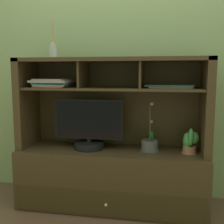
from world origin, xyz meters
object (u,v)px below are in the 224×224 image
(magazine_stack_left, at_px, (169,86))
(diffuser_bottle, at_px, (53,51))
(potted_fern, at_px, (190,142))
(magazine_stack_centre, at_px, (53,83))
(tv_monitor, at_px, (89,129))
(media_console, at_px, (112,161))
(potted_orchid, at_px, (150,145))

(magazine_stack_left, xyz_separation_m, diffuser_bottle, (-0.96, -0.02, 0.29))
(potted_fern, distance_m, magazine_stack_centre, 1.20)
(tv_monitor, height_order, magazine_stack_centre, magazine_stack_centre)
(diffuser_bottle, bearing_deg, potted_fern, -1.34)
(media_console, distance_m, diffuser_bottle, 1.05)
(tv_monitor, distance_m, potted_fern, 0.82)
(media_console, height_order, tv_monitor, media_console)
(tv_monitor, xyz_separation_m, potted_orchid, (0.51, 0.02, -0.12))
(media_console, relative_size, magazine_stack_left, 3.99)
(tv_monitor, bearing_deg, diffuser_bottle, 174.01)
(magazine_stack_left, bearing_deg, tv_monitor, -175.63)
(potted_orchid, distance_m, diffuser_bottle, 1.12)
(potted_orchid, relative_size, magazine_stack_centre, 1.15)
(potted_fern, bearing_deg, tv_monitor, -179.59)
(potted_orchid, height_order, potted_fern, potted_orchid)
(media_console, xyz_separation_m, potted_fern, (0.63, -0.02, 0.20))
(magazine_stack_centre, xyz_separation_m, diffuser_bottle, (-0.02, 0.06, 0.26))
(potted_orchid, distance_m, potted_fern, 0.32)
(tv_monitor, relative_size, magazine_stack_centre, 1.67)
(media_console, xyz_separation_m, magazine_stack_centre, (-0.48, -0.06, 0.66))
(tv_monitor, xyz_separation_m, magazine_stack_left, (0.65, 0.05, 0.35))
(tv_monitor, xyz_separation_m, diffuser_bottle, (-0.31, 0.03, 0.64))
(diffuser_bottle, bearing_deg, media_console, -0.55)
(tv_monitor, bearing_deg, magazine_stack_left, 4.37)
(tv_monitor, height_order, magazine_stack_left, magazine_stack_left)
(magazine_stack_left, bearing_deg, diffuser_bottle, -178.97)
(diffuser_bottle, bearing_deg, magazine_stack_left, 1.03)
(potted_orchid, xyz_separation_m, magazine_stack_centre, (-0.79, -0.06, 0.50))
(potted_orchid, bearing_deg, potted_fern, -3.47)
(tv_monitor, relative_size, potted_orchid, 1.45)
(tv_monitor, bearing_deg, magazine_stack_centre, -173.78)
(diffuser_bottle, bearing_deg, magazine_stack_centre, -72.82)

